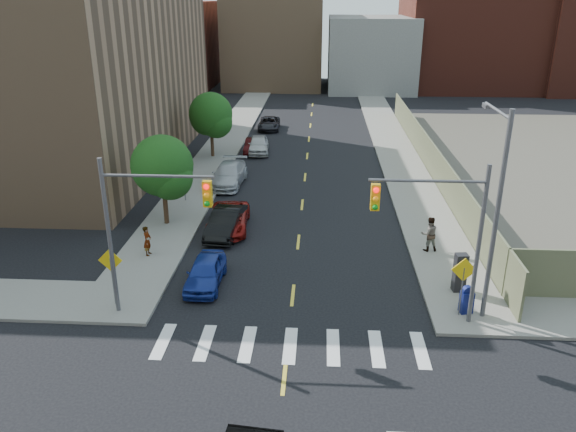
# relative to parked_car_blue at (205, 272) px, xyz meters

# --- Properties ---
(ground) EXTENTS (160.00, 160.00, 0.00)m
(ground) POSITION_rel_parked_car_blue_xyz_m (4.20, -8.77, -0.67)
(ground) COLOR black
(ground) RESTS_ON ground
(sidewalk_nw) EXTENTS (3.50, 73.00, 0.15)m
(sidewalk_nw) POSITION_rel_parked_car_blue_xyz_m (-3.55, 32.73, -0.60)
(sidewalk_nw) COLOR gray
(sidewalk_nw) RESTS_ON ground
(sidewalk_ne) EXTENTS (3.50, 73.00, 0.15)m
(sidewalk_ne) POSITION_rel_parked_car_blue_xyz_m (11.95, 32.73, -0.60)
(sidewalk_ne) COLOR gray
(sidewalk_ne) RESTS_ON ground
(fence_north) EXTENTS (0.12, 44.00, 2.50)m
(fence_north) POSITION_rel_parked_car_blue_xyz_m (13.80, 19.23, 0.58)
(fence_north) COLOR #636848
(fence_north) RESTS_ON ground
(building_nw) EXTENTS (22.00, 30.00, 16.00)m
(building_nw) POSITION_rel_parked_car_blue_xyz_m (-17.80, 21.23, 7.33)
(building_nw) COLOR #8C6B4C
(building_nw) RESTS_ON ground
(bg_bldg_west) EXTENTS (14.00, 18.00, 12.00)m
(bg_bldg_west) POSITION_rel_parked_car_blue_xyz_m (-17.80, 61.23, 5.33)
(bg_bldg_west) COLOR #592319
(bg_bldg_west) RESTS_ON ground
(bg_bldg_midwest) EXTENTS (14.00, 16.00, 15.00)m
(bg_bldg_midwest) POSITION_rel_parked_car_blue_xyz_m (-1.80, 63.23, 6.83)
(bg_bldg_midwest) COLOR #8C6B4C
(bg_bldg_midwest) RESTS_ON ground
(bg_bldg_center) EXTENTS (12.00, 16.00, 10.00)m
(bg_bldg_center) POSITION_rel_parked_car_blue_xyz_m (12.20, 61.23, 4.33)
(bg_bldg_center) COLOR gray
(bg_bldg_center) RESTS_ON ground
(bg_bldg_east) EXTENTS (18.00, 18.00, 16.00)m
(bg_bldg_east) POSITION_rel_parked_car_blue_xyz_m (26.20, 63.23, 7.33)
(bg_bldg_east) COLOR #592319
(bg_bldg_east) RESTS_ON ground
(signal_nw) EXTENTS (4.59, 0.30, 7.00)m
(signal_nw) POSITION_rel_parked_car_blue_xyz_m (-1.78, -2.77, 3.85)
(signal_nw) COLOR #59595E
(signal_nw) RESTS_ON ground
(signal_ne) EXTENTS (4.59, 0.30, 7.00)m
(signal_ne) POSITION_rel_parked_car_blue_xyz_m (10.18, -2.77, 3.85)
(signal_ne) COLOR #59595E
(signal_ne) RESTS_ON ground
(streetlight_ne) EXTENTS (0.25, 3.70, 9.00)m
(streetlight_ne) POSITION_rel_parked_car_blue_xyz_m (12.40, -1.87, 4.55)
(streetlight_ne) COLOR #59595E
(streetlight_ne) RESTS_ON ground
(warn_sign_nw) EXTENTS (1.06, 0.06, 2.83)m
(warn_sign_nw) POSITION_rel_parked_car_blue_xyz_m (-3.60, -2.27, 1.32)
(warn_sign_nw) COLOR #59595E
(warn_sign_nw) RESTS_ON ground
(warn_sign_ne) EXTENTS (1.06, 0.06, 2.83)m
(warn_sign_ne) POSITION_rel_parked_car_blue_xyz_m (11.40, -2.27, 1.32)
(warn_sign_ne) COLOR #59595E
(warn_sign_ne) RESTS_ON ground
(warn_sign_midwest) EXTENTS (1.06, 0.06, 2.83)m
(warn_sign_midwest) POSITION_rel_parked_car_blue_xyz_m (-3.60, 11.23, 1.32)
(warn_sign_midwest) COLOR #59595E
(warn_sign_midwest) RESTS_ON ground
(tree_west_near) EXTENTS (3.66, 3.64, 5.52)m
(tree_west_near) POSITION_rel_parked_car_blue_xyz_m (-3.80, 7.27, 2.80)
(tree_west_near) COLOR #332114
(tree_west_near) RESTS_ON ground
(tree_west_far) EXTENTS (3.66, 3.64, 5.52)m
(tree_west_far) POSITION_rel_parked_car_blue_xyz_m (-3.80, 22.27, 2.80)
(tree_west_far) COLOR #332114
(tree_west_far) RESTS_ON ground
(parked_car_blue) EXTENTS (1.61, 3.96, 1.35)m
(parked_car_blue) POSITION_rel_parked_car_blue_xyz_m (0.00, 0.00, 0.00)
(parked_car_blue) COLOR navy
(parked_car_blue) RESTS_ON ground
(parked_car_black) EXTENTS (2.00, 4.65, 1.49)m
(parked_car_black) POSITION_rel_parked_car_blue_xyz_m (0.00, 6.07, 0.07)
(parked_car_black) COLOR black
(parked_car_black) RESTS_ON ground
(parked_car_red) EXTENTS (2.55, 5.04, 1.37)m
(parked_car_red) POSITION_rel_parked_car_blue_xyz_m (0.00, 6.80, 0.01)
(parked_car_red) COLOR maroon
(parked_car_red) RESTS_ON ground
(parked_car_silver) EXTENTS (2.45, 5.41, 1.54)m
(parked_car_silver) POSITION_rel_parked_car_blue_xyz_m (-1.30, 15.12, 0.10)
(parked_car_silver) COLOR #ABAFB3
(parked_car_silver) RESTS_ON ground
(parked_car_white) EXTENTS (2.10, 4.49, 1.49)m
(parked_car_white) POSITION_rel_parked_car_blue_xyz_m (-0.09, 24.02, 0.07)
(parked_car_white) COLOR #BEBEBE
(parked_car_white) RESTS_ON ground
(parked_car_maroon) EXTENTS (1.31, 3.73, 1.23)m
(parked_car_maroon) POSITION_rel_parked_car_blue_xyz_m (-0.56, 24.00, -0.06)
(parked_car_maroon) COLOR #380B0C
(parked_car_maroon) RESTS_ON ground
(parked_car_grey) EXTENTS (2.19, 4.57, 1.26)m
(parked_car_grey) POSITION_rel_parked_car_blue_xyz_m (0.00, 33.21, -0.05)
(parked_car_grey) COLOR black
(parked_car_grey) RESTS_ON ground
(mailbox) EXTENTS (0.59, 0.50, 1.27)m
(mailbox) POSITION_rel_parked_car_blue_xyz_m (11.74, -2.05, 0.09)
(mailbox) COLOR #0F1757
(mailbox) RESTS_ON sidewalk_ne
(payphone) EXTENTS (0.60, 0.52, 1.85)m
(payphone) POSITION_rel_parked_car_blue_xyz_m (11.84, -0.13, 0.40)
(payphone) COLOR black
(payphone) RESTS_ON sidewalk_ne
(pedestrian_west) EXTENTS (0.40, 0.60, 1.60)m
(pedestrian_west) POSITION_rel_parked_car_blue_xyz_m (-3.61, 2.80, 0.28)
(pedestrian_west) COLOR gray
(pedestrian_west) RESTS_ON sidewalk_nw
(pedestrian_east) EXTENTS (1.02, 0.85, 1.90)m
(pedestrian_east) POSITION_rel_parked_car_blue_xyz_m (11.20, 4.23, 0.43)
(pedestrian_east) COLOR gray
(pedestrian_east) RESTS_ON sidewalk_ne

